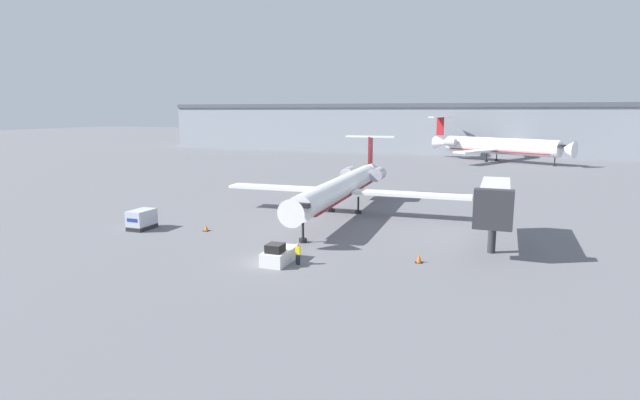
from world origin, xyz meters
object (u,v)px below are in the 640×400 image
object	(u,v)px
pushback_tug	(279,255)
jet_bridge	(495,200)
airplane_main	(343,186)
traffic_cone_right	(419,258)
luggage_cart	(142,220)
worker_near_tug	(298,253)
airplane_parked_far_left	(497,146)
traffic_cone_left	(206,228)

from	to	relation	value
pushback_tug	jet_bridge	xyz separation A→B (m)	(16.66, 11.77, 3.77)
airplane_main	traffic_cone_right	bearing A→B (deg)	-54.56
jet_bridge	pushback_tug	bearing A→B (deg)	-144.77
luggage_cart	worker_near_tug	distance (m)	21.56
luggage_cart	airplane_parked_far_left	bearing A→B (deg)	69.38
pushback_tug	luggage_cart	bearing A→B (deg)	162.97
pushback_tug	luggage_cart	distance (m)	19.94
pushback_tug	worker_near_tug	world-z (taller)	pushback_tug
worker_near_tug	traffic_cone_right	distance (m)	10.23
luggage_cart	traffic_cone_left	distance (m)	7.22
airplane_parked_far_left	jet_bridge	world-z (taller)	airplane_parked_far_left
airplane_main	worker_near_tug	xyz separation A→B (m)	(2.82, -21.20, -2.49)
worker_near_tug	traffic_cone_right	size ratio (longest dim) A/B	2.38
traffic_cone_right	traffic_cone_left	bearing A→B (deg)	171.49
airplane_main	traffic_cone_right	xyz separation A→B (m)	(12.18, -17.12, -3.08)
airplane_main	pushback_tug	bearing A→B (deg)	-86.93
airplane_parked_far_left	jet_bridge	bearing A→B (deg)	-89.09
pushback_tug	airplane_main	bearing A→B (deg)	93.07
pushback_tug	traffic_cone_left	size ratio (longest dim) A/B	6.14
worker_near_tug	jet_bridge	size ratio (longest dim) A/B	0.15
worker_near_tug	traffic_cone_right	world-z (taller)	worker_near_tug
airplane_main	airplane_parked_far_left	size ratio (longest dim) A/B	0.94
pushback_tug	jet_bridge	size ratio (longest dim) A/B	0.32
traffic_cone_left	traffic_cone_right	distance (m)	23.39
airplane_main	worker_near_tug	bearing A→B (deg)	-82.41
worker_near_tug	airplane_parked_far_left	world-z (taller)	airplane_parked_far_left
worker_near_tug	luggage_cart	bearing A→B (deg)	164.29
pushback_tug	traffic_cone_left	world-z (taller)	pushback_tug
pushback_tug	airplane_parked_far_left	xyz separation A→B (m)	(15.31, 97.20, 3.30)
pushback_tug	luggage_cart	xyz separation A→B (m)	(-19.07, 5.84, 0.38)
traffic_cone_right	airplane_parked_far_left	xyz separation A→B (m)	(4.27, 93.12, 3.61)
airplane_main	luggage_cart	size ratio (longest dim) A/B	11.25
pushback_tug	airplane_parked_far_left	distance (m)	98.46
airplane_main	pushback_tug	distance (m)	21.41
airplane_main	traffic_cone_left	xyz separation A→B (m)	(-10.95, -13.66, -3.14)
jet_bridge	luggage_cart	bearing A→B (deg)	-170.58
airplane_parked_far_left	airplane_main	bearing A→B (deg)	-102.21
jet_bridge	traffic_cone_right	bearing A→B (deg)	-126.17
airplane_main	airplane_parked_far_left	xyz separation A→B (m)	(16.45, 76.00, 0.53)
traffic_cone_right	jet_bridge	bearing A→B (deg)	53.83
traffic_cone_right	airplane_parked_far_left	size ratio (longest dim) A/B	0.02
airplane_parked_far_left	traffic_cone_left	bearing A→B (deg)	-106.99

